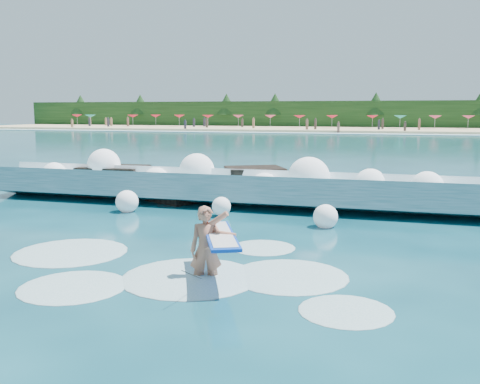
# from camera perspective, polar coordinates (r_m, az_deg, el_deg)

# --- Properties ---
(ground) EXTENTS (200.00, 200.00, 0.00)m
(ground) POSITION_cam_1_polar(r_m,az_deg,el_deg) (12.97, -9.00, -6.24)
(ground) COLOR #083340
(ground) RESTS_ON ground
(beach) EXTENTS (140.00, 20.00, 0.40)m
(beach) POSITION_cam_1_polar(r_m,az_deg,el_deg) (89.48, 13.45, 6.47)
(beach) COLOR tan
(beach) RESTS_ON ground
(wet_band) EXTENTS (140.00, 5.00, 0.08)m
(wet_band) POSITION_cam_1_polar(r_m,az_deg,el_deg) (78.52, 12.94, 6.10)
(wet_band) COLOR silver
(wet_band) RESTS_ON ground
(treeline) EXTENTS (140.00, 4.00, 5.00)m
(treeline) POSITION_cam_1_polar(r_m,az_deg,el_deg) (99.41, 13.87, 7.99)
(treeline) COLOR black
(treeline) RESTS_ON ground
(breaking_wave) EXTENTS (17.98, 2.80, 1.55)m
(breaking_wave) POSITION_cam_1_polar(r_m,az_deg,el_deg) (19.18, -1.25, 0.37)
(breaking_wave) COLOR teal
(breaking_wave) RESTS_ON ground
(rock_cluster) EXTENTS (8.30, 3.46, 1.44)m
(rock_cluster) POSITION_cam_1_polar(r_m,az_deg,el_deg) (20.66, -7.00, 0.67)
(rock_cluster) COLOR black
(rock_cluster) RESTS_ON ground
(surfer_with_board) EXTENTS (1.51, 2.92, 1.76)m
(surfer_with_board) POSITION_cam_1_polar(r_m,az_deg,el_deg) (10.65, -3.29, -5.84)
(surfer_with_board) COLOR #A6664D
(surfer_with_board) RESTS_ON ground
(wave_spray) EXTENTS (14.60, 4.27, 1.90)m
(wave_spray) POSITION_cam_1_polar(r_m,az_deg,el_deg) (18.88, -1.00, 1.41)
(wave_spray) COLOR white
(wave_spray) RESTS_ON ground
(surf_foam) EXTENTS (8.76, 5.72, 0.14)m
(surf_foam) POSITION_cam_1_polar(r_m,az_deg,el_deg) (11.40, -7.18, -8.30)
(surf_foam) COLOR silver
(surf_foam) RESTS_ON ground
(beach_umbrellas) EXTENTS (114.21, 6.47, 0.50)m
(beach_umbrellas) POSITION_cam_1_polar(r_m,az_deg,el_deg) (91.91, 13.46, 7.81)
(beach_umbrellas) COLOR red
(beach_umbrellas) RESTS_ON ground
(beachgoers) EXTENTS (107.67, 13.54, 1.94)m
(beachgoers) POSITION_cam_1_polar(r_m,az_deg,el_deg) (86.48, 6.77, 7.19)
(beachgoers) COLOR #3F332D
(beachgoers) RESTS_ON ground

